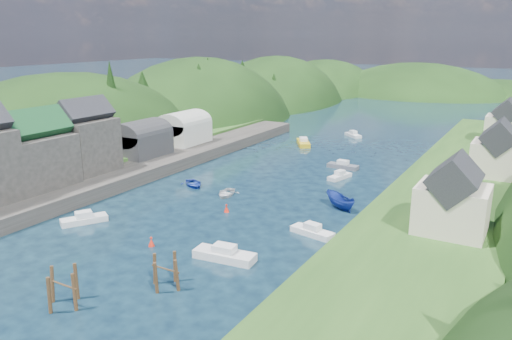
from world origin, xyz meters
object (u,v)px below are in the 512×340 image
Objects in this scene: piling_cluster_near at (63,291)px; channel_buoy_far at (226,208)px; channel_buoy_near at (151,242)px; piling_cluster_far at (166,275)px.

channel_buoy_far is (-0.89, 26.46, -0.92)m from piling_cluster_near.
channel_buoy_far is at bearing 91.92° from piling_cluster_near.
channel_buoy_near is at bearing 98.67° from piling_cluster_near.
channel_buoy_far is (1.13, 13.23, 0.00)m from channel_buoy_near.
piling_cluster_far is at bearing -72.21° from channel_buoy_far.
piling_cluster_near is 1.08× the size of piling_cluster_far.
piling_cluster_far is (5.39, 6.90, -0.15)m from piling_cluster_near.
piling_cluster_far reaches higher than channel_buoy_near.
piling_cluster_far is 9.77m from channel_buoy_near.
channel_buoy_near is (-7.41, 6.32, -0.77)m from piling_cluster_far.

